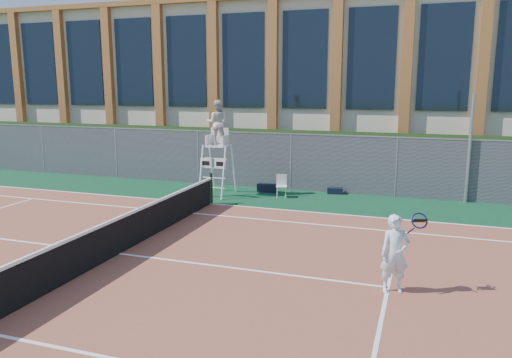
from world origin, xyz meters
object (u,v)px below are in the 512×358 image
(steel_pole, at_px, (469,149))
(tennis_player, at_px, (395,253))
(plastic_chair, at_px, (281,184))
(umpire_chair, at_px, (217,125))

(steel_pole, distance_m, tennis_player, 9.13)
(steel_pole, bearing_deg, tennis_player, -102.12)
(plastic_chair, bearing_deg, steel_pole, 11.22)
(plastic_chair, bearing_deg, tennis_player, -59.35)
(steel_pole, height_order, umpire_chair, steel_pole)
(steel_pole, height_order, plastic_chair, steel_pole)
(umpire_chair, height_order, plastic_chair, umpire_chair)
(plastic_chair, relative_size, tennis_player, 0.52)
(umpire_chair, height_order, tennis_player, umpire_chair)
(umpire_chair, relative_size, plastic_chair, 4.33)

